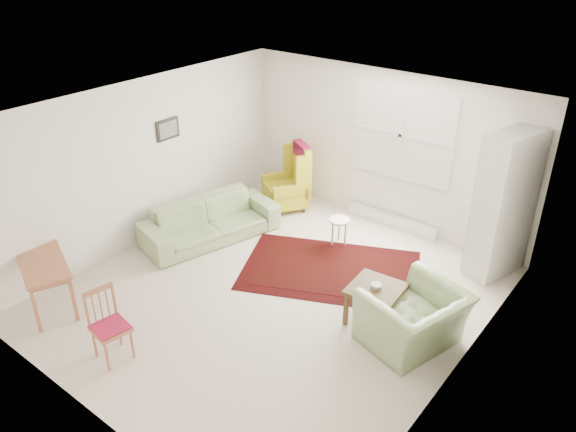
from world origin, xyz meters
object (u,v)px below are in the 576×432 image
Objects in this scene: wingback_chair at (285,178)px; stool at (339,231)px; desk at (47,284)px; armchair at (414,313)px; cabinet at (504,205)px; desk_chair at (110,327)px; coffee_table at (375,304)px; sofa at (210,214)px.

stool is (1.40, -0.44, -0.37)m from wingback_chair.
armchair is at bearing 29.12° from desk.
cabinet is at bearing 46.02° from desk.
cabinet is 5.26m from desk_chair.
wingback_chair is 1.88× the size of coffee_table.
wingback_chair is 1.51m from stool.
stool is 4.18m from desk.
desk_chair reaches higher than stool.
stool is (-1.40, 1.32, -0.04)m from coffee_table.
armchair is 0.52× the size of cabinet.
desk is (-0.37, -2.54, -0.10)m from sofa.
cabinet is 6.09m from desk.
cabinet reaches higher than coffee_table.
cabinet reaches higher than sofa.
desk_chair reaches higher than coffee_table.
coffee_table is at bearing -0.47° from wingback_chair.
wingback_chair is at bearing 5.47° from sofa.
sofa is 4.97× the size of stool.
wingback_chair reaches higher than desk_chair.
stool is at bearing 0.85° from desk_chair.
wingback_chair is at bearing 81.06° from desk.
armchair is at bearing -35.78° from stool.
desk is at bearing -119.31° from stool.
armchair is 3.84m from wingback_chair.
desk_chair reaches higher than armchair.
sofa is 2.85m from desk_chair.
cabinet is (2.16, 0.71, 0.83)m from stool.
sofa is at bearing 32.31° from desk_chair.
cabinet is at bearing -168.98° from armchair.
desk_chair is (-2.54, -2.32, 0.01)m from armchair.
stool is at bearing 60.69° from desk.
coffee_table is at bearing -93.67° from cabinet.
sofa is at bearing -68.50° from wingback_chair.
sofa is 1.95× the size of armchair.
cabinet is at bearing 18.24° from stool.
desk is 1.47m from desk_chair.
stool is 0.49× the size of desk_chair.
armchair is 4.58m from desk.
cabinet is (0.75, 2.03, 0.79)m from coffee_table.
cabinet is (3.83, 1.81, 0.62)m from sofa.
wingback_chair reaches higher than desk.
coffee_table is at bearing 33.94° from desk.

